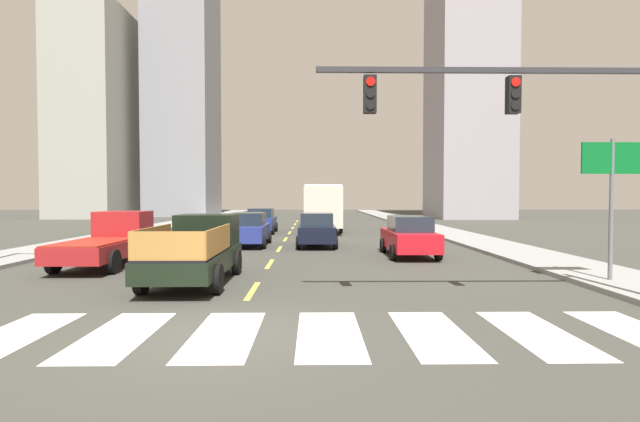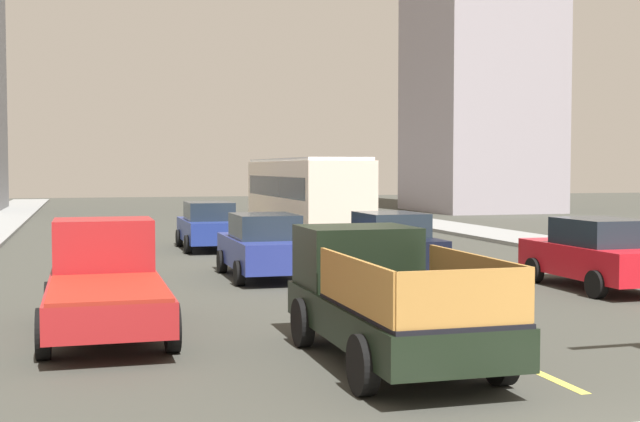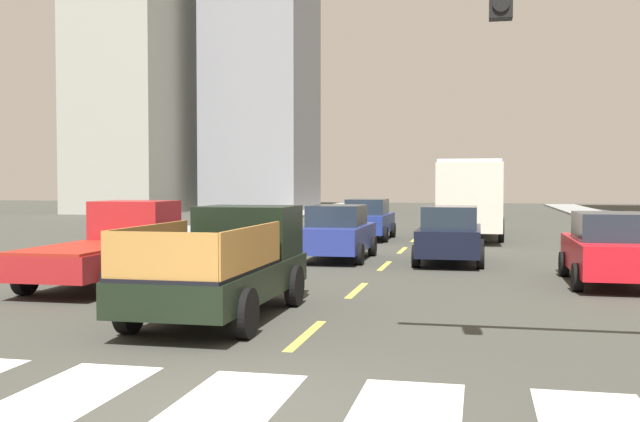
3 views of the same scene
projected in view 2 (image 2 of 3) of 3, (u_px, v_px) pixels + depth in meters
name	position (u px, v px, depth m)	size (l,w,h in m)	color
sidewalk_right	(608.00, 253.00, 28.52)	(3.04, 110.00, 0.15)	gray
lane_dash_0	(539.00, 373.00, 12.17)	(0.16, 2.40, 0.01)	gold
lane_dash_1	(410.00, 315.00, 16.98)	(0.16, 2.40, 0.01)	gold
lane_dash_2	(338.00, 282.00, 21.79)	(0.16, 2.40, 0.01)	gold
lane_dash_3	(292.00, 262.00, 26.60)	(0.16, 2.40, 0.01)	gold
lane_dash_4	(260.00, 247.00, 31.41)	(0.16, 2.40, 0.01)	gold
lane_dash_5	(236.00, 237.00, 36.22)	(0.16, 2.40, 0.01)	gold
lane_dash_6	(218.00, 229.00, 41.03)	(0.16, 2.40, 0.01)	gold
lane_dash_7	(204.00, 222.00, 45.83)	(0.16, 2.40, 0.01)	gold
pickup_stakebed	(382.00, 298.00, 13.10)	(2.18, 5.20, 1.96)	black
pickup_dark	(105.00, 281.00, 15.21)	(2.18, 5.20, 1.96)	maroon
city_bus	(304.00, 192.00, 34.12)	(2.72, 10.80, 3.32)	beige
sedan_mid	(264.00, 246.00, 22.60)	(2.02, 4.40, 1.72)	navy
sedan_far	(389.00, 244.00, 23.33)	(2.02, 4.40, 1.72)	black
sedan_near_left	(597.00, 254.00, 20.56)	(2.02, 4.40, 1.72)	red
sedan_near_right	(209.00, 226.00, 30.50)	(2.02, 4.40, 1.72)	navy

